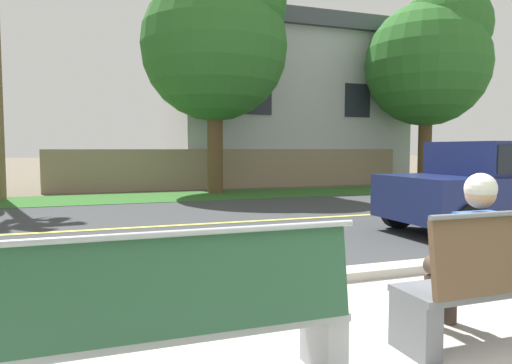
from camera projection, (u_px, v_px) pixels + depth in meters
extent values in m
plane|color=#665B4C|center=(176.00, 214.00, 10.10)|extent=(140.00, 140.00, 0.00)
cube|color=#ADA89E|center=(271.00, 282.00, 4.79)|extent=(44.00, 0.30, 0.11)
cube|color=#383A3D|center=(190.00, 225.00, 8.69)|extent=(52.00, 8.00, 0.01)
cube|color=#E0CC4C|center=(190.00, 225.00, 8.69)|extent=(48.00, 0.14, 0.01)
cube|color=#2D6026|center=(154.00, 197.00, 13.57)|extent=(48.00, 2.80, 0.02)
cube|color=#9EA0A8|center=(323.00, 338.00, 2.97)|extent=(0.14, 0.40, 0.45)
cube|color=#9EA0A8|center=(183.00, 325.00, 2.66)|extent=(1.92, 0.44, 0.05)
cube|color=#285138|center=(190.00, 285.00, 2.45)|extent=(1.85, 0.12, 0.52)
cylinder|color=#9EA0A8|center=(190.00, 233.00, 2.42)|extent=(1.92, 0.04, 0.04)
cube|color=slate|center=(415.00, 324.00, 3.20)|extent=(0.14, 0.40, 0.45)
cylinder|color=#47382D|center=(450.00, 270.00, 3.51)|extent=(0.15, 0.42, 0.15)
cylinder|color=#47382D|center=(468.00, 268.00, 3.57)|extent=(0.15, 0.42, 0.15)
cylinder|color=#47382D|center=(431.00, 301.00, 3.71)|extent=(0.12, 0.12, 0.43)
cube|color=black|center=(424.00, 319.00, 3.80)|extent=(0.09, 0.24, 0.07)
cylinder|color=#47382D|center=(449.00, 298.00, 3.77)|extent=(0.12, 0.12, 0.43)
cube|color=black|center=(442.00, 317.00, 3.86)|extent=(0.09, 0.24, 0.07)
cube|color=#33599E|center=(480.00, 248.00, 3.35)|extent=(0.34, 0.20, 0.52)
cylinder|color=#33599E|center=(454.00, 247.00, 3.30)|extent=(0.09, 0.09, 0.46)
cylinder|color=#33599E|center=(500.00, 243.00, 3.44)|extent=(0.09, 0.09, 0.46)
sphere|color=tan|center=(480.00, 194.00, 3.33)|extent=(0.21, 0.21, 0.21)
sphere|color=beige|center=(481.00, 189.00, 3.33)|extent=(0.22, 0.22, 0.22)
cube|color=navy|center=(506.00, 195.00, 8.08)|extent=(4.30, 1.76, 0.72)
cube|color=navy|center=(507.00, 159.00, 8.04)|extent=(2.24, 1.58, 0.60)
cube|color=black|center=(507.00, 158.00, 8.03)|extent=(2.15, 1.62, 0.43)
cylinder|color=black|center=(470.00, 225.00, 6.78)|extent=(0.64, 0.18, 0.64)
cylinder|color=black|center=(398.00, 210.00, 8.36)|extent=(0.64, 0.18, 0.64)
cylinder|color=brown|center=(215.00, 148.00, 14.88)|extent=(0.50, 0.50, 2.87)
sphere|color=#2D6B28|center=(214.00, 47.00, 14.66)|extent=(4.60, 4.60, 4.60)
sphere|color=#2D6B28|center=(235.00, 1.00, 14.42)|extent=(3.22, 3.22, 3.22)
cylinder|color=brown|center=(425.00, 149.00, 17.54)|extent=(0.49, 0.49, 2.83)
sphere|color=#2D6B28|center=(427.00, 65.00, 17.31)|extent=(4.53, 4.53, 4.53)
sphere|color=#2D6B28|center=(447.00, 26.00, 17.09)|extent=(3.17, 3.17, 3.17)
cube|color=gray|center=(238.00, 169.00, 16.85)|extent=(13.00, 0.36, 1.40)
cube|color=#B7BCC1|center=(277.00, 113.00, 20.63)|extent=(9.28, 6.40, 6.00)
cube|color=#474C56|center=(277.00, 37.00, 20.40)|extent=(10.02, 6.91, 0.60)
cube|color=#232833|center=(257.00, 97.00, 16.88)|extent=(1.10, 0.06, 1.30)
cube|color=#232833|center=(358.00, 101.00, 18.28)|extent=(1.10, 0.06, 1.30)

